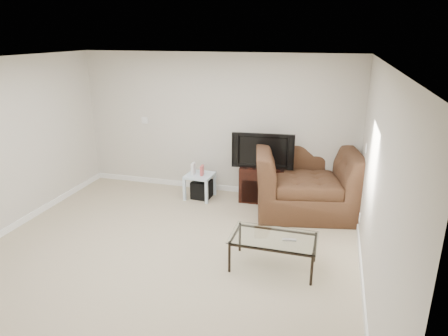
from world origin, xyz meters
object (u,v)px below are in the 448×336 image
(recliner, at_px, (306,169))
(coffee_table, at_px, (273,252))
(tv_stand, at_px, (262,183))
(television, at_px, (263,149))
(subwoofer, at_px, (202,189))
(side_table, at_px, (200,186))

(recliner, bearing_deg, coffee_table, -107.92)
(tv_stand, height_order, television, television)
(tv_stand, distance_m, coffee_table, 2.17)
(subwoofer, bearing_deg, recliner, -0.53)
(subwoofer, xyz_separation_m, coffee_table, (1.58, -1.89, 0.05))
(tv_stand, bearing_deg, subwoofer, -171.34)
(television, bearing_deg, side_table, -174.55)
(subwoofer, height_order, recliner, recliner)
(television, bearing_deg, subwoofer, -175.16)
(tv_stand, bearing_deg, television, -90.00)
(television, height_order, coffee_table, television)
(subwoofer, bearing_deg, coffee_table, -50.13)
(television, relative_size, recliner, 0.60)
(recliner, bearing_deg, tv_stand, 151.58)
(television, relative_size, coffee_table, 0.91)
(tv_stand, bearing_deg, coffee_table, -78.83)
(side_table, distance_m, subwoofer, 0.07)
(subwoofer, distance_m, recliner, 1.88)
(television, xyz_separation_m, coffee_table, (0.52, -2.07, -0.72))
(television, bearing_deg, tv_stand, 87.84)
(tv_stand, height_order, subwoofer, tv_stand)
(tv_stand, distance_m, television, 0.62)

